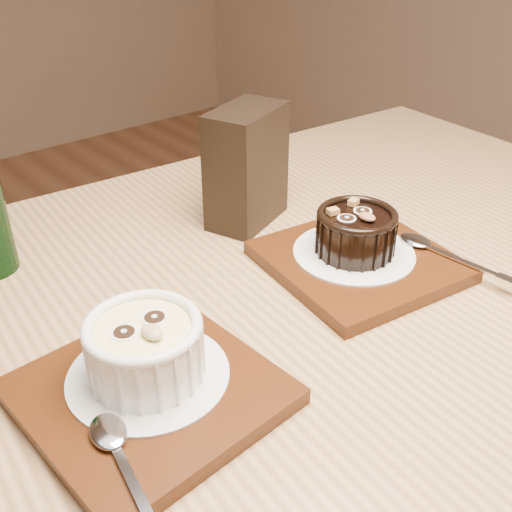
{
  "coord_description": "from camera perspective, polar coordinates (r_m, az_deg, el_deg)",
  "views": [
    {
      "loc": [
        -0.08,
        -0.35,
        1.1
      ],
      "look_at": [
        0.21,
        0.0,
        0.81
      ],
      "focal_mm": 42.0,
      "sensor_mm": 36.0,
      "label": 1
    }
  ],
  "objects": [
    {
      "name": "table",
      "position": [
        0.62,
        1.11,
        -13.3
      ],
      "size": [
        1.27,
        0.9,
        0.75
      ],
      "rotation": [
        0.0,
        0.0,
        -0.09
      ],
      "color": "olive",
      "rests_on": "ground"
    },
    {
      "name": "tray_left",
      "position": [
        0.49,
        -10.1,
        -12.68
      ],
      "size": [
        0.19,
        0.19,
        0.01
      ],
      "primitive_type": "cube",
      "rotation": [
        0.0,
        0.0,
        0.06
      ],
      "color": "#441F0B",
      "rests_on": "table"
    },
    {
      "name": "doily_left",
      "position": [
        0.5,
        -10.21,
        -11.07
      ],
      "size": [
        0.13,
        0.13,
        0.0
      ],
      "primitive_type": "cylinder",
      "color": "silver",
      "rests_on": "tray_left"
    },
    {
      "name": "ramekin_white",
      "position": [
        0.48,
        -10.54,
        -8.46
      ],
      "size": [
        0.09,
        0.09,
        0.06
      ],
      "rotation": [
        0.0,
        0.0,
        0.04
      ],
      "color": "white",
      "rests_on": "doily_left"
    },
    {
      "name": "spoon_left",
      "position": [
        0.43,
        -12.37,
        -18.97
      ],
      "size": [
        0.05,
        0.14,
        0.01
      ],
      "primitive_type": null,
      "rotation": [
        0.0,
        0.0,
        -0.17
      ],
      "color": "silver",
      "rests_on": "tray_left"
    },
    {
      "name": "tray_right",
      "position": [
        0.65,
        9.74,
        -0.52
      ],
      "size": [
        0.2,
        0.2,
        0.01
      ],
      "primitive_type": "cube",
      "rotation": [
        0.0,
        0.0,
        -0.15
      ],
      "color": "#441F0B",
      "rests_on": "table"
    },
    {
      "name": "doily_right",
      "position": [
        0.65,
        9.3,
        0.33
      ],
      "size": [
        0.13,
        0.13,
        0.0
      ],
      "primitive_type": "cylinder",
      "color": "silver",
      "rests_on": "tray_right"
    },
    {
      "name": "ramekin_dark",
      "position": [
        0.64,
        9.5,
        2.42
      ],
      "size": [
        0.08,
        0.08,
        0.05
      ],
      "rotation": [
        0.0,
        0.0,
        0.02
      ],
      "color": "black",
      "rests_on": "doily_right"
    },
    {
      "name": "spoon_right",
      "position": [
        0.67,
        17.47,
        0.37
      ],
      "size": [
        0.04,
        0.14,
        0.01
      ],
      "primitive_type": null,
      "rotation": [
        0.0,
        0.0,
        0.07
      ],
      "color": "silver",
      "rests_on": "tray_right"
    },
    {
      "name": "condiment_stand",
      "position": [
        0.71,
        -0.91,
        8.48
      ],
      "size": [
        0.11,
        0.09,
        0.14
      ],
      "primitive_type": "cube",
      "rotation": [
        0.0,
        0.0,
        0.35
      ],
      "color": "black",
      "rests_on": "table"
    }
  ]
}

